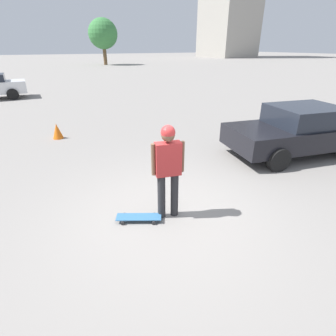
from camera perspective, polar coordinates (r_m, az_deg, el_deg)
ground_plane at (r=5.15m, az=0.00°, el=-10.21°), size 220.00×220.00×0.00m
person at (r=4.61m, az=0.00°, el=0.74°), size 0.29×0.59×1.79m
skateboard at (r=5.00m, az=-6.37°, el=-10.62°), size 0.59×0.85×0.09m
car_parked_near at (r=8.67m, az=26.80°, el=7.39°), size 2.51×4.46×1.42m
tree_distant at (r=48.94m, az=-13.98°, el=26.48°), size 4.68×4.68×7.07m
traffic_cone at (r=10.02m, az=-22.97°, el=7.41°), size 0.36×0.36×0.53m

